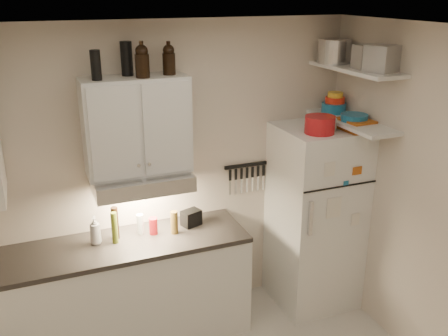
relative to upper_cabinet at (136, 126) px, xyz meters
name	(u,v)px	position (x,y,z in m)	size (l,w,h in m)	color
ceiling	(245,32)	(0.30, -1.33, 0.78)	(3.20, 3.00, 0.02)	white
back_wall	(170,177)	(0.30, 0.18, -0.53)	(3.20, 0.02, 2.60)	beige
base_cabinet	(120,296)	(-0.25, -0.14, -1.39)	(2.10, 0.60, 0.88)	silver
countertop	(116,246)	(-0.25, -0.14, -0.93)	(2.10, 0.62, 0.04)	#2A2724
upper_cabinet	(136,126)	(0.00, 0.00, 0.00)	(0.80, 0.33, 0.75)	silver
range_hood	(142,181)	(0.00, -0.06, -0.44)	(0.76, 0.46, 0.12)	silver
fridge	(315,217)	(1.55, -0.18, -0.98)	(0.70, 0.68, 1.70)	white
shelf_hi	(356,69)	(1.75, -0.31, 0.38)	(0.30, 0.95, 0.03)	silver
shelf_lo	(351,122)	(1.75, -0.31, -0.07)	(0.30, 0.95, 0.03)	silver
knife_strip	(246,165)	(1.00, 0.15, -0.51)	(0.42, 0.02, 0.03)	black
dutch_oven	(320,125)	(1.43, -0.33, -0.05)	(0.25, 0.25, 0.14)	#AB1419
book_stack	(356,125)	(1.76, -0.36, -0.08)	(0.22, 0.28, 0.09)	#B05516
spice_jar	(333,124)	(1.59, -0.29, -0.07)	(0.06, 0.06, 0.10)	silver
stock_pot	(335,51)	(1.72, -0.04, 0.49)	(0.28, 0.28, 0.20)	silver
tin_a	(367,57)	(1.77, -0.42, 0.48)	(0.19, 0.17, 0.19)	#AAAAAD
tin_b	(382,59)	(1.78, -0.59, 0.49)	(0.20, 0.20, 0.20)	#AAAAAD
bowl_teal	(334,108)	(1.76, -0.03, -0.01)	(0.22, 0.22, 0.09)	#1A6893
bowl_orange	(335,100)	(1.78, -0.02, 0.06)	(0.17, 0.17, 0.05)	red
bowl_yellow	(335,95)	(1.78, -0.02, 0.11)	(0.13, 0.13, 0.04)	yellow
plates	(354,118)	(1.76, -0.34, -0.02)	(0.23, 0.23, 0.06)	#1A6893
growler_a	(142,61)	(0.06, -0.07, 0.50)	(0.10, 0.10, 0.24)	black
growler_b	(169,59)	(0.27, -0.01, 0.49)	(0.10, 0.10, 0.23)	black
thermos_a	(127,59)	(-0.03, 0.06, 0.50)	(0.09, 0.09, 0.25)	black
thermos_b	(96,65)	(-0.27, -0.06, 0.48)	(0.07, 0.07, 0.21)	black
soap_bottle	(95,229)	(-0.39, -0.07, -0.77)	(0.10, 0.10, 0.26)	silver
pepper_mill	(174,222)	(0.23, -0.13, -0.81)	(0.06, 0.06, 0.19)	brown
oil_bottle	(114,228)	(-0.25, -0.11, -0.78)	(0.05, 0.05, 0.26)	#4D5916
vinegar_bottle	(115,223)	(-0.23, -0.04, -0.77)	(0.06, 0.06, 0.27)	black
clear_bottle	(140,224)	(-0.03, -0.03, -0.82)	(0.06, 0.06, 0.17)	silver
red_jar	(153,226)	(0.07, -0.08, -0.84)	(0.07, 0.07, 0.14)	#AB1419
caddy	(191,218)	(0.41, -0.04, -0.84)	(0.16, 0.11, 0.13)	black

